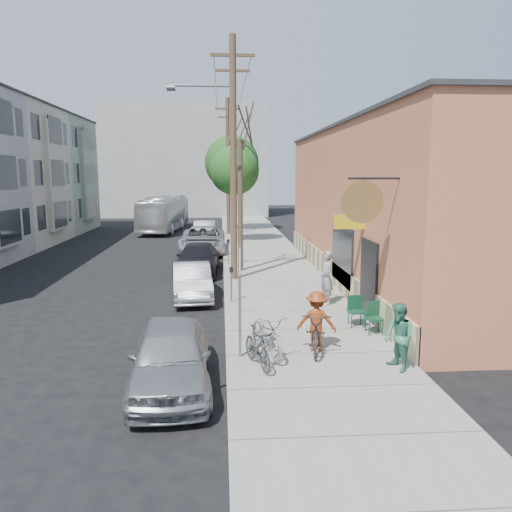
{
  "coord_description": "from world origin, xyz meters",
  "views": [
    {
      "loc": [
        1.93,
        -15.84,
        4.6
      ],
      "look_at": [
        3.24,
        3.03,
        1.5
      ],
      "focal_mm": 35.0,
      "sensor_mm": 36.0,
      "label": 1
    }
  ],
  "objects": [
    {
      "name": "cafe_building",
      "position": [
        8.99,
        4.99,
        3.3
      ],
      "size": [
        6.6,
        20.2,
        6.61
      ],
      "color": "#B96745",
      "rests_on": "ground"
    },
    {
      "name": "car_3",
      "position": [
        0.8,
        13.5,
        0.78
      ],
      "size": [
        2.64,
        5.66,
        1.57
      ],
      "primitive_type": "imported",
      "rotation": [
        0.0,
        0.0,
        -0.01
      ],
      "color": "#B4B7BD",
      "rests_on": "ground"
    },
    {
      "name": "patron_grey",
      "position": [
        5.52,
        0.79,
        1.09
      ],
      "size": [
        0.55,
        0.75,
        1.88
      ],
      "primitive_type": "imported",
      "rotation": [
        0.0,
        0.0,
        -1.41
      ],
      "color": "gray",
      "rests_on": "sidewalk"
    },
    {
      "name": "end_cap_building",
      "position": [
        -2.0,
        42.0,
        6.0
      ],
      "size": [
        18.0,
        8.0,
        12.0
      ],
      "primitive_type": "cube",
      "color": "#989893",
      "rests_on": "ground"
    },
    {
      "name": "car_4",
      "position": [
        0.74,
        18.94,
        0.7
      ],
      "size": [
        1.52,
        4.25,
        1.39
      ],
      "primitive_type": "imported",
      "rotation": [
        0.0,
        0.0,
        0.01
      ],
      "color": "#ABACB3",
      "rests_on": "ground"
    },
    {
      "name": "tree_leafy_mid",
      "position": [
        2.8,
        17.36,
        4.87
      ],
      "size": [
        3.27,
        3.27,
        6.37
      ],
      "color": "#44392C",
      "rests_on": "sidewalk"
    },
    {
      "name": "car_1",
      "position": [
        0.8,
        2.52,
        0.65
      ],
      "size": [
        1.74,
        4.04,
        1.29
      ],
      "primitive_type": "imported",
      "rotation": [
        0.0,
        0.0,
        0.1
      ],
      "color": "#BABDC3",
      "rests_on": "ground"
    },
    {
      "name": "car_2",
      "position": [
        0.8,
        7.34,
        0.69
      ],
      "size": [
        2.1,
        4.79,
        1.37
      ],
      "primitive_type": "imported",
      "rotation": [
        0.0,
        0.0,
        -0.04
      ],
      "color": "black",
      "rests_on": "ground"
    },
    {
      "name": "sign_post",
      "position": [
        2.35,
        -4.07,
        1.83
      ],
      "size": [
        0.07,
        0.45,
        2.8
      ],
      "color": "slate",
      "rests_on": "sidewalk"
    },
    {
      "name": "parked_bike_b",
      "position": [
        3.04,
        -3.92,
        0.68
      ],
      "size": [
        1.2,
        2.15,
        1.07
      ],
      "primitive_type": "imported",
      "rotation": [
        0.0,
        0.0,
        0.26
      ],
      "color": "slate",
      "rests_on": "sidewalk"
    },
    {
      "name": "ground",
      "position": [
        0.0,
        0.0,
        0.0
      ],
      "size": [
        120.0,
        120.0,
        0.0
      ],
      "primitive_type": "plane",
      "color": "black"
    },
    {
      "name": "patio_chair_a",
      "position": [
        5.89,
        -1.77,
        0.59
      ],
      "size": [
        0.55,
        0.55,
        0.88
      ],
      "primitive_type": null,
      "rotation": [
        0.0,
        0.0,
        0.1
      ],
      "color": "#113D27",
      "rests_on": "sidewalk"
    },
    {
      "name": "parked_bike_a",
      "position": [
        2.73,
        -4.75,
        0.62
      ],
      "size": [
        0.87,
        1.61,
        0.93
      ],
      "primitive_type": "imported",
      "rotation": [
        0.0,
        0.0,
        0.29
      ],
      "color": "black",
      "rests_on": "sidewalk"
    },
    {
      "name": "patio_chair_b",
      "position": [
        6.2,
        -2.51,
        0.59
      ],
      "size": [
        0.65,
        0.65,
        0.88
      ],
      "primitive_type": null,
      "rotation": [
        0.0,
        0.0,
        0.38
      ],
      "color": "#113D27",
      "rests_on": "sidewalk"
    },
    {
      "name": "bus",
      "position": [
        -2.79,
        25.73,
        1.42
      ],
      "size": [
        3.33,
        10.37,
        2.84
      ],
      "primitive_type": "imported",
      "rotation": [
        0.0,
        0.0,
        -0.09
      ],
      "color": "silver",
      "rests_on": "ground"
    },
    {
      "name": "utility_pole_near",
      "position": [
        2.39,
        5.29,
        5.41
      ],
      "size": [
        3.57,
        0.28,
        10.0
      ],
      "color": "#503A28",
      "rests_on": "sidewalk"
    },
    {
      "name": "patron_green",
      "position": [
        5.93,
        -5.18,
        0.93
      ],
      "size": [
        0.76,
        0.88,
        1.56
      ],
      "primitive_type": "imported",
      "rotation": [
        0.0,
        0.0,
        -1.32
      ],
      "color": "#317B59",
      "rests_on": "sidewalk"
    },
    {
      "name": "parking_meter_near",
      "position": [
        2.25,
        1.34,
        0.98
      ],
      "size": [
        0.14,
        0.14,
        1.24
      ],
      "color": "slate",
      "rests_on": "sidewalk"
    },
    {
      "name": "cyclist",
      "position": [
        4.31,
        -3.74,
        0.92
      ],
      "size": [
        1.11,
        0.8,
        1.55
      ],
      "primitive_type": "imported",
      "rotation": [
        0.0,
        0.0,
        2.89
      ],
      "color": "maroon",
      "rests_on": "sidewalk"
    },
    {
      "name": "car_0",
      "position": [
        0.8,
        -5.45,
        0.71
      ],
      "size": [
        1.93,
        4.28,
        1.43
      ],
      "primitive_type": "imported",
      "rotation": [
        0.0,
        0.0,
        0.06
      ],
      "color": "#93959A",
      "rests_on": "ground"
    },
    {
      "name": "parking_meter_far",
      "position": [
        2.25,
        8.95,
        0.98
      ],
      "size": [
        0.14,
        0.14,
        1.24
      ],
      "color": "slate",
      "rests_on": "sidewalk"
    },
    {
      "name": "tree_bare",
      "position": [
        2.8,
        7.17,
        3.16
      ],
      "size": [
        0.24,
        0.24,
        6.02
      ],
      "color": "#44392C",
      "rests_on": "sidewalk"
    },
    {
      "name": "utility_pole_far",
      "position": [
        2.45,
        21.92,
        5.34
      ],
      "size": [
        1.8,
        0.28,
        10.0
      ],
      "color": "#503A28",
      "rests_on": "sidewalk"
    },
    {
      "name": "tree_leafy_far",
      "position": [
        2.8,
        24.67,
        5.52
      ],
      "size": [
        4.32,
        4.32,
        7.54
      ],
      "color": "#44392C",
      "rests_on": "sidewalk"
    },
    {
      "name": "cyclist_bike",
      "position": [
        4.31,
        -3.74,
        0.68
      ],
      "size": [
        1.07,
        2.12,
        1.07
      ],
      "primitive_type": "imported",
      "rotation": [
        0.0,
        0.0,
        -0.19
      ],
      "color": "black",
      "rests_on": "sidewalk"
    },
    {
      "name": "sidewalk",
      "position": [
        4.25,
        11.0,
        0.07
      ],
      "size": [
        4.5,
        58.0,
        0.15
      ],
      "primitive_type": "cube",
      "color": "gray",
      "rests_on": "ground"
    }
  ]
}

